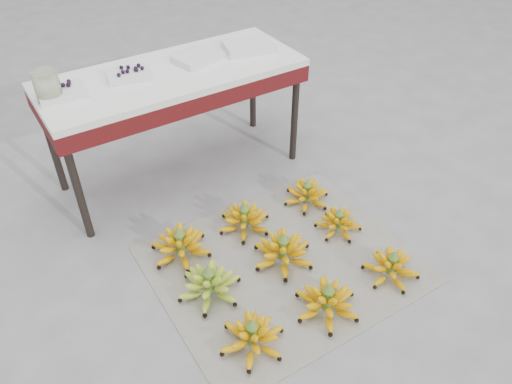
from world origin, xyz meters
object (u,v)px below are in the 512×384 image
bunch_front_center (327,301)px  vendor_table (173,84)px  bunch_mid_right (338,223)px  glass_jar (47,86)px  tray_far_right (248,46)px  bunch_back_right (307,194)px  bunch_back_center (244,219)px  tray_left (129,74)px  bunch_back_left (180,245)px  bunch_front_right (391,267)px  bunch_mid_left (209,284)px  newspaper_mat (283,263)px  tray_right (197,58)px  bunch_front_left (252,337)px  bunch_mid_center (283,251)px  tray_far_left (62,92)px

bunch_front_center → vendor_table: vendor_table is taller
bunch_mid_right → glass_jar: (-1.11, 0.94, 0.71)m
tray_far_right → bunch_back_right: bearing=-91.8°
bunch_back_center → glass_jar: glass_jar is taller
bunch_mid_right → tray_left: tray_left is taller
bunch_back_left → glass_jar: (-0.31, 0.65, 0.70)m
bunch_front_right → bunch_mid_left: 0.88m
newspaper_mat → bunch_back_left: bearing=140.4°
tray_far_right → bunch_back_left: bearing=-141.8°
tray_right → bunch_front_left: bearing=-109.9°
bunch_mid_center → tray_right: (0.08, 0.98, 0.64)m
newspaper_mat → bunch_back_right: bearing=39.8°
bunch_front_center → bunch_mid_right: bunch_front_center is taller
tray_left → tray_right: size_ratio=0.90×
bunch_front_left → bunch_mid_center: bearing=51.0°
bunch_front_right → bunch_back_left: 1.05m
vendor_table → tray_far_left: 0.58m
bunch_front_right → tray_right: 1.53m
bunch_back_center → vendor_table: 0.84m
bunch_mid_left → vendor_table: vendor_table is taller
newspaper_mat → tray_right: (0.09, 1.00, 0.71)m
newspaper_mat → bunch_back_center: bearing=94.5°
tray_right → bunch_back_left: bearing=-126.6°
bunch_front_right → bunch_back_right: 0.67m
bunch_mid_left → bunch_back_left: 0.30m
bunch_back_center → bunch_back_right: size_ratio=1.09×
tray_left → bunch_mid_right: bearing=-54.3°
bunch_front_center → tray_right: tray_right is taller
bunch_front_right → tray_far_left: tray_far_left is taller
bunch_mid_right → bunch_back_right: bearing=88.0°
bunch_back_center → tray_left: bearing=134.5°
bunch_back_right → tray_left: bearing=114.2°
newspaper_mat → bunch_back_left: bunch_back_left is taller
bunch_front_right → vendor_table: bearing=122.9°
vendor_table → tray_right: tray_right is taller
bunch_front_center → tray_left: (-0.30, 1.35, 0.64)m
bunch_front_center → glass_jar: 1.66m
tray_far_right → bunch_front_left: bearing=-121.6°
bunch_mid_right → tray_far_left: bearing=135.4°
bunch_mid_left → glass_jar: 1.22m
bunch_mid_left → tray_far_right: 1.40m
bunch_mid_left → bunch_back_right: size_ratio=1.09×
newspaper_mat → vendor_table: vendor_table is taller
tray_left → tray_far_right: size_ratio=0.80×
bunch_front_center → tray_left: tray_left is taller
newspaper_mat → bunch_front_left: bunch_front_left is taller
bunch_front_left → tray_left: 1.48m
bunch_mid_center → bunch_back_right: bearing=47.5°
tray_far_left → tray_right: (0.75, 0.00, 0.00)m
bunch_back_center → tray_right: (0.12, 0.67, 0.64)m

